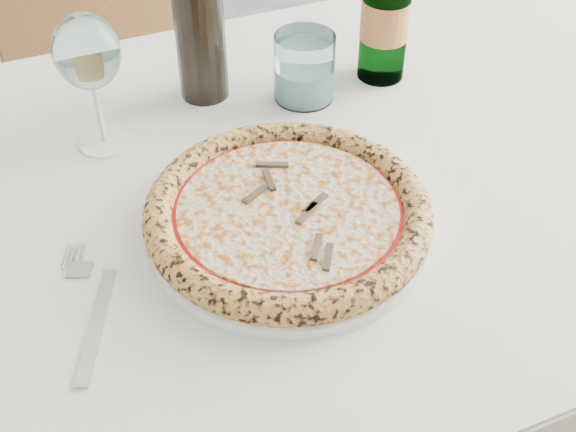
% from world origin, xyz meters
% --- Properties ---
extents(floor, '(5.00, 6.00, 0.02)m').
position_xyz_m(floor, '(0.00, 0.00, -0.01)').
color(floor, slate).
rests_on(floor, ground).
extents(dining_table, '(1.46, 0.87, 0.76)m').
position_xyz_m(dining_table, '(0.19, -0.22, 0.67)').
color(dining_table, olive).
rests_on(dining_table, floor).
extents(chair_far, '(0.47, 0.47, 0.93)m').
position_xyz_m(chair_far, '(0.14, 0.58, 0.53)').
color(chair_far, olive).
rests_on(chair_far, floor).
extents(plate, '(0.33, 0.33, 0.02)m').
position_xyz_m(plate, '(0.19, -0.32, 0.76)').
color(plate, white).
rests_on(plate, dining_table).
extents(pizza, '(0.34, 0.34, 0.03)m').
position_xyz_m(pizza, '(0.19, -0.32, 0.78)').
color(pizza, tan).
rests_on(pizza, plate).
extents(fork, '(0.07, 0.22, 0.00)m').
position_xyz_m(fork, '(-0.05, -0.36, 0.76)').
color(fork, '#9E9E9E').
rests_on(fork, dining_table).
extents(wine_glass, '(0.08, 0.08, 0.19)m').
position_xyz_m(wine_glass, '(0.03, -0.07, 0.89)').
color(wine_glass, white).
rests_on(wine_glass, dining_table).
extents(tumbler, '(0.09, 0.09, 0.10)m').
position_xyz_m(tumbler, '(0.32, -0.07, 0.80)').
color(tumbler, white).
rests_on(tumbler, dining_table).
extents(beer_bottle, '(0.07, 0.07, 0.27)m').
position_xyz_m(beer_bottle, '(0.46, -0.06, 0.87)').
color(beer_bottle, '#1F5726').
rests_on(beer_bottle, dining_table).
extents(wine_bottle, '(0.07, 0.07, 0.29)m').
position_xyz_m(wine_bottle, '(0.19, -0.00, 0.88)').
color(wine_bottle, black).
rests_on(wine_bottle, dining_table).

